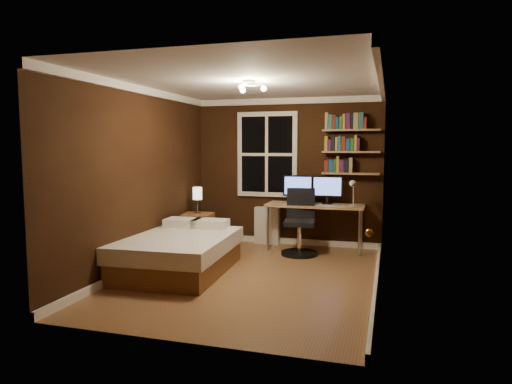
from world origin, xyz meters
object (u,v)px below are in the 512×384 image
(desk, at_px, (315,208))
(office_chair, at_px, (300,229))
(radiator, at_px, (267,225))
(monitor_right, at_px, (327,190))
(nightstand, at_px, (198,231))
(monitor_left, at_px, (298,189))
(bed, at_px, (179,253))
(desk_lamp, at_px, (353,193))
(bedside_lamp, at_px, (197,200))

(desk, xyz_separation_m, office_chair, (-0.17, -0.40, -0.29))
(radiator, height_order, monitor_right, monitor_right)
(nightstand, distance_m, desk, 1.97)
(monitor_left, height_order, office_chair, monitor_left)
(monitor_left, bearing_deg, bed, -122.67)
(desk_lamp, bearing_deg, nightstand, -171.96)
(desk, relative_size, office_chair, 1.53)
(monitor_left, height_order, monitor_right, same)
(desk, bearing_deg, office_chair, -113.63)
(radiator, bearing_deg, monitor_right, -6.68)
(bedside_lamp, relative_size, desk, 0.27)
(office_chair, bearing_deg, desk, 60.21)
(bed, bearing_deg, desk_lamp, 35.16)
(radiator, bearing_deg, office_chair, -41.11)
(bedside_lamp, bearing_deg, bed, -76.69)
(bedside_lamp, xyz_separation_m, office_chair, (1.69, 0.10, -0.41))
(bed, relative_size, desk_lamp, 4.29)
(desk_lamp, xyz_separation_m, office_chair, (-0.79, -0.25, -0.58))
(monitor_right, height_order, office_chair, monitor_right)
(bedside_lamp, height_order, monitor_left, monitor_left)
(bedside_lamp, bearing_deg, desk, 15.08)
(bedside_lamp, xyz_separation_m, monitor_right, (2.05, 0.58, 0.18))
(bedside_lamp, distance_m, desk, 1.93)
(nightstand, relative_size, monitor_left, 1.18)
(nightstand, bearing_deg, monitor_left, 12.17)
(desk, bearing_deg, desk_lamp, -13.92)
(bed, xyz_separation_m, nightstand, (-0.32, 1.35, 0.03))
(desk, distance_m, monitor_right, 0.35)
(bed, relative_size, radiator, 2.94)
(nightstand, xyz_separation_m, radiator, (1.00, 0.70, 0.03))
(monitor_left, bearing_deg, radiator, 167.64)
(bedside_lamp, xyz_separation_m, monitor_left, (1.56, 0.58, 0.18))
(bed, relative_size, monitor_left, 3.80)
(bed, xyz_separation_m, monitor_left, (1.24, 1.93, 0.72))
(bedside_lamp, relative_size, monitor_left, 0.88)
(radiator, relative_size, office_chair, 0.62)
(desk, distance_m, office_chair, 0.53)
(radiator, xyz_separation_m, monitor_left, (0.56, -0.12, 0.66))
(nightstand, relative_size, radiator, 0.91)
(radiator, height_order, monitor_left, monitor_left)
(nightstand, bearing_deg, bedside_lamp, 0.00)
(bed, distance_m, monitor_right, 2.69)
(desk, height_order, desk_lamp, desk_lamp)
(bed, bearing_deg, bedside_lamp, 100.18)
(monitor_left, bearing_deg, monitor_right, 0.00)
(desk, xyz_separation_m, monitor_right, (0.18, 0.08, 0.29))
(office_chair, bearing_deg, nightstand, 177.32)
(monitor_left, relative_size, office_chair, 0.48)
(bed, bearing_deg, monitor_left, 54.21)
(bedside_lamp, height_order, radiator, bedside_lamp)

